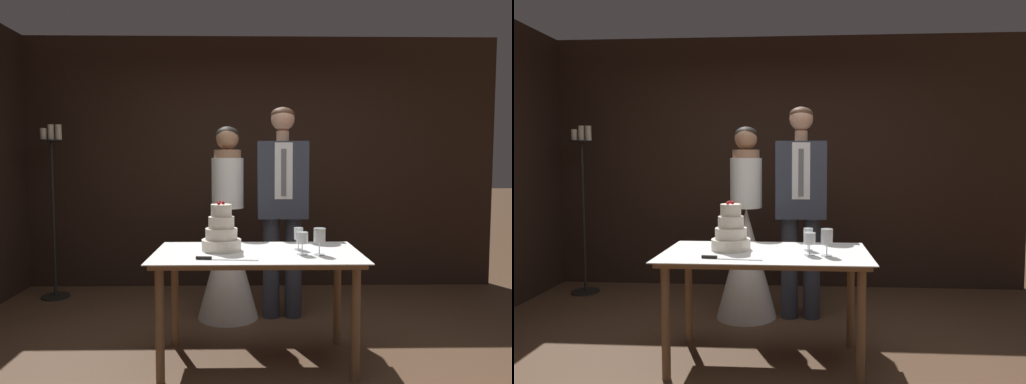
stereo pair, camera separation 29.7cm
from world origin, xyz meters
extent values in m
plane|color=brown|center=(0.00, 0.00, 0.00)|extent=(40.00, 40.00, 0.00)
cube|color=black|center=(0.00, 2.26, 1.37)|extent=(5.26, 0.12, 2.74)
cylinder|color=brown|center=(-0.64, -0.04, 0.37)|extent=(0.06, 0.06, 0.73)
cylinder|color=brown|center=(0.59, -0.04, 0.37)|extent=(0.06, 0.06, 0.73)
cylinder|color=brown|center=(-0.64, 0.56, 0.37)|extent=(0.06, 0.06, 0.73)
cylinder|color=brown|center=(0.59, 0.56, 0.37)|extent=(0.06, 0.06, 0.73)
cube|color=brown|center=(-0.03, 0.26, 0.75)|extent=(1.35, 0.72, 0.03)
cube|color=white|center=(-0.03, 0.26, 0.77)|extent=(1.41, 0.78, 0.01)
cylinder|color=silver|center=(-0.28, 0.32, 0.81)|extent=(0.27, 0.27, 0.08)
cylinder|color=silver|center=(-0.28, 0.32, 0.89)|extent=(0.22, 0.22, 0.08)
cylinder|color=silver|center=(-0.28, 0.32, 0.97)|extent=(0.18, 0.18, 0.08)
cylinder|color=silver|center=(-0.28, 0.32, 1.05)|extent=(0.15, 0.15, 0.09)
sphere|color=red|center=(-0.26, 0.32, 1.10)|extent=(0.02, 0.02, 0.02)
sphere|color=red|center=(-0.29, 0.36, 1.10)|extent=(0.02, 0.02, 0.02)
sphere|color=red|center=(-0.29, 0.29, 1.10)|extent=(0.02, 0.02, 0.02)
cube|color=silver|center=(-0.17, 0.00, 0.77)|extent=(0.30, 0.05, 0.00)
cylinder|color=black|center=(-0.37, 0.02, 0.78)|extent=(0.10, 0.03, 0.02)
cylinder|color=silver|center=(0.38, 0.15, 0.77)|extent=(0.07, 0.07, 0.00)
cylinder|color=silver|center=(0.38, 0.15, 0.82)|extent=(0.01, 0.01, 0.08)
cylinder|color=silver|center=(0.38, 0.15, 0.91)|extent=(0.08, 0.08, 0.09)
cylinder|color=silver|center=(0.26, 0.34, 0.77)|extent=(0.06, 0.06, 0.00)
cylinder|color=silver|center=(0.26, 0.34, 0.81)|extent=(0.01, 0.01, 0.07)
cylinder|color=silver|center=(0.26, 0.34, 0.89)|extent=(0.07, 0.07, 0.08)
cylinder|color=maroon|center=(0.26, 0.34, 0.86)|extent=(0.05, 0.05, 0.03)
cylinder|color=silver|center=(0.27, 0.17, 0.77)|extent=(0.08, 0.08, 0.00)
cylinder|color=silver|center=(0.27, 0.17, 0.81)|extent=(0.01, 0.01, 0.07)
cylinder|color=silver|center=(0.27, 0.17, 0.89)|extent=(0.08, 0.08, 0.08)
cone|color=white|center=(-0.27, 1.17, 0.49)|extent=(0.54, 0.54, 0.98)
cylinder|color=white|center=(-0.27, 1.17, 1.20)|extent=(0.28, 0.28, 0.44)
cylinder|color=#A37556|center=(-0.27, 1.17, 1.46)|extent=(0.24, 0.24, 0.07)
sphere|color=#A37556|center=(-0.27, 1.17, 1.59)|extent=(0.20, 0.20, 0.20)
ellipsoid|color=black|center=(-0.27, 1.19, 1.62)|extent=(0.20, 0.20, 0.15)
cylinder|color=#333847|center=(0.11, 1.17, 0.45)|extent=(0.15, 0.15, 0.89)
cylinder|color=#333847|center=(0.31, 1.17, 0.45)|extent=(0.15, 0.15, 0.89)
cube|color=#333847|center=(0.21, 1.17, 1.23)|extent=(0.44, 0.24, 0.67)
cube|color=white|center=(0.21, 1.05, 1.31)|extent=(0.15, 0.01, 0.48)
cube|color=slate|center=(0.21, 1.04, 1.30)|extent=(0.04, 0.01, 0.40)
cylinder|color=tan|center=(0.21, 1.17, 1.61)|extent=(0.11, 0.11, 0.09)
sphere|color=tan|center=(0.21, 1.17, 1.76)|extent=(0.21, 0.21, 0.21)
ellipsoid|color=#472D1E|center=(0.21, 1.18, 1.80)|extent=(0.21, 0.21, 0.13)
cylinder|color=black|center=(-2.06, 1.79, 0.01)|extent=(0.28, 0.28, 0.02)
cylinder|color=black|center=(-2.06, 1.79, 0.81)|extent=(0.03, 0.03, 1.57)
cylinder|color=black|center=(-2.06, 1.79, 1.60)|extent=(0.22, 0.22, 0.01)
cylinder|color=silver|center=(-2.14, 1.79, 1.66)|extent=(0.06, 0.06, 0.12)
cylinder|color=silver|center=(-2.06, 1.79, 1.68)|extent=(0.06, 0.06, 0.15)
cylinder|color=silver|center=(-1.99, 1.79, 1.68)|extent=(0.06, 0.06, 0.15)
camera|label=1|loc=(-0.09, -2.83, 1.40)|focal=32.00mm
camera|label=2|loc=(0.21, -2.82, 1.40)|focal=32.00mm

